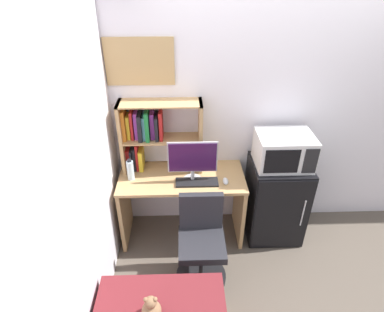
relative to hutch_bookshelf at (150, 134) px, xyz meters
name	(u,v)px	position (x,y,z in m)	size (l,w,h in m)	color
wall_back	(317,111)	(1.64, 0.13, 0.15)	(6.40, 0.04, 2.60)	silver
wall_left	(53,239)	(-0.38, -1.49, 0.15)	(0.04, 4.40, 2.60)	silver
desk	(182,195)	(0.30, -0.17, -0.62)	(1.23, 0.57, 0.76)	tan
hutch_bookshelf	(150,134)	(0.00, 0.00, 0.00)	(0.78, 0.24, 0.71)	tan
monitor	(193,160)	(0.40, -0.24, -0.15)	(0.46, 0.18, 0.42)	#B7B7BC
keyboard	(197,182)	(0.44, -0.29, -0.38)	(0.40, 0.14, 0.02)	black
computer_mouse	(226,181)	(0.72, -0.29, -0.37)	(0.05, 0.10, 0.04)	silver
water_bottle	(130,170)	(-0.19, -0.20, -0.28)	(0.07, 0.07, 0.22)	silver
mini_fridge	(275,199)	(1.27, -0.17, -0.71)	(0.56, 0.54, 0.88)	black
microwave	(284,150)	(1.27, -0.16, -0.11)	(0.52, 0.41, 0.31)	silver
desk_chair	(201,245)	(0.47, -0.71, -0.77)	(0.47, 0.47, 0.85)	black
teddy_bear	(151,309)	(0.09, -1.44, -0.58)	(0.13, 0.13, 0.20)	#846042
wall_corkboard	(140,62)	(-0.05, 0.10, 0.66)	(0.61, 0.02, 0.42)	tan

